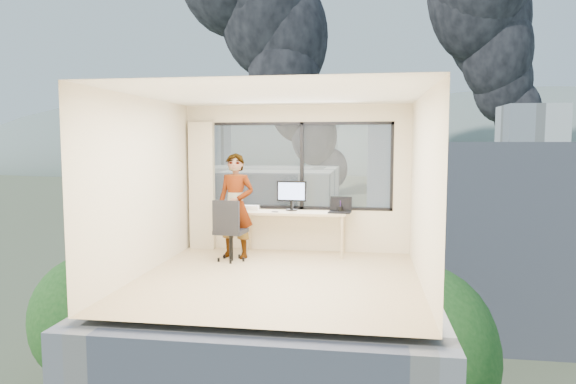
% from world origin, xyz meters
% --- Properties ---
extents(floor, '(4.00, 4.00, 0.01)m').
position_xyz_m(floor, '(0.00, 0.00, 0.00)').
color(floor, tan).
rests_on(floor, ground).
extents(ceiling, '(4.00, 4.00, 0.01)m').
position_xyz_m(ceiling, '(0.00, 0.00, 2.60)').
color(ceiling, white).
rests_on(ceiling, ground).
extents(wall_front, '(4.00, 0.01, 2.60)m').
position_xyz_m(wall_front, '(0.00, -2.00, 1.30)').
color(wall_front, beige).
rests_on(wall_front, ground).
extents(wall_left, '(0.01, 4.00, 2.60)m').
position_xyz_m(wall_left, '(-2.00, 0.00, 1.30)').
color(wall_left, beige).
rests_on(wall_left, ground).
extents(wall_right, '(0.01, 4.00, 2.60)m').
position_xyz_m(wall_right, '(2.00, 0.00, 1.30)').
color(wall_right, beige).
rests_on(wall_right, ground).
extents(window_wall, '(3.30, 0.16, 1.55)m').
position_xyz_m(window_wall, '(0.05, 2.00, 1.52)').
color(window_wall, black).
rests_on(window_wall, ground).
extents(curtain, '(0.45, 0.14, 2.30)m').
position_xyz_m(curtain, '(-1.72, 1.88, 1.15)').
color(curtain, beige).
rests_on(curtain, floor).
extents(desk, '(1.80, 0.60, 0.75)m').
position_xyz_m(desk, '(0.00, 1.66, 0.38)').
color(desk, '#CBBE88').
rests_on(desk, floor).
extents(chair, '(0.58, 0.58, 1.04)m').
position_xyz_m(chair, '(-0.94, 0.99, 0.52)').
color(chair, black).
rests_on(chair, floor).
extents(person, '(0.70, 0.52, 1.76)m').
position_xyz_m(person, '(-0.93, 1.24, 0.88)').
color(person, '#2D2D33').
rests_on(person, floor).
extents(monitor, '(0.53, 0.15, 0.53)m').
position_xyz_m(monitor, '(-0.06, 1.79, 1.01)').
color(monitor, black).
rests_on(monitor, desk).
extents(game_console, '(0.29, 0.25, 0.07)m').
position_xyz_m(game_console, '(-0.80, 1.85, 0.78)').
color(game_console, white).
rests_on(game_console, desk).
extents(laptop, '(0.41, 0.43, 0.24)m').
position_xyz_m(laptop, '(0.80, 1.60, 0.87)').
color(laptop, black).
rests_on(laptop, desk).
extents(cellphone, '(0.11, 0.06, 0.01)m').
position_xyz_m(cellphone, '(-0.30, 1.52, 0.76)').
color(cellphone, black).
rests_on(cellphone, desk).
extents(pen_cup, '(0.11, 0.11, 0.10)m').
position_xyz_m(pen_cup, '(0.80, 1.65, 0.80)').
color(pen_cup, black).
rests_on(pen_cup, desk).
extents(handbag, '(0.29, 0.16, 0.22)m').
position_xyz_m(handbag, '(0.80, 1.86, 0.86)').
color(handbag, '#0C494D').
rests_on(handbag, desk).
extents(exterior_ground, '(400.00, 400.00, 0.04)m').
position_xyz_m(exterior_ground, '(0.00, 120.00, -14.00)').
color(exterior_ground, '#515B3D').
rests_on(exterior_ground, ground).
extents(near_bldg_a, '(16.00, 12.00, 14.00)m').
position_xyz_m(near_bldg_a, '(-9.00, 30.00, -7.00)').
color(near_bldg_a, beige).
rests_on(near_bldg_a, exterior_ground).
extents(near_bldg_b, '(14.00, 13.00, 16.00)m').
position_xyz_m(near_bldg_b, '(12.00, 38.00, -6.00)').
color(near_bldg_b, silver).
rests_on(near_bldg_b, exterior_ground).
extents(far_tower_a, '(14.00, 14.00, 28.00)m').
position_xyz_m(far_tower_a, '(-35.00, 95.00, 0.00)').
color(far_tower_a, silver).
rests_on(far_tower_a, exterior_ground).
extents(far_tower_b, '(13.00, 13.00, 30.00)m').
position_xyz_m(far_tower_b, '(8.00, 120.00, 1.00)').
color(far_tower_b, silver).
rests_on(far_tower_b, exterior_ground).
extents(far_tower_c, '(15.00, 15.00, 26.00)m').
position_xyz_m(far_tower_c, '(45.00, 140.00, -1.00)').
color(far_tower_c, silver).
rests_on(far_tower_c, exterior_ground).
extents(far_tower_d, '(16.00, 14.00, 22.00)m').
position_xyz_m(far_tower_d, '(-60.00, 150.00, -3.00)').
color(far_tower_d, silver).
rests_on(far_tower_d, exterior_ground).
extents(hill_a, '(288.00, 216.00, 90.00)m').
position_xyz_m(hill_a, '(-120.00, 320.00, -14.00)').
color(hill_a, slate).
rests_on(hill_a, exterior_ground).
extents(hill_b, '(300.00, 220.00, 96.00)m').
position_xyz_m(hill_b, '(100.00, 320.00, -14.00)').
color(hill_b, slate).
rests_on(hill_b, exterior_ground).
extents(tree_a, '(7.00, 7.00, 8.00)m').
position_xyz_m(tree_a, '(-16.00, 22.00, -10.00)').
color(tree_a, '#1C4D19').
rests_on(tree_a, exterior_ground).
extents(tree_b, '(7.60, 7.60, 9.00)m').
position_xyz_m(tree_b, '(4.00, 18.00, -9.50)').
color(tree_b, '#1C4D19').
rests_on(tree_b, exterior_ground).
extents(smoke_plume_a, '(40.00, 24.00, 90.00)m').
position_xyz_m(smoke_plume_a, '(-10.00, 150.00, 39.00)').
color(smoke_plume_a, black).
rests_on(smoke_plume_a, exterior_ground).
extents(smoke_plume_b, '(30.00, 18.00, 70.00)m').
position_xyz_m(smoke_plume_b, '(55.00, 170.00, 27.00)').
color(smoke_plume_b, black).
rests_on(smoke_plume_b, exterior_ground).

